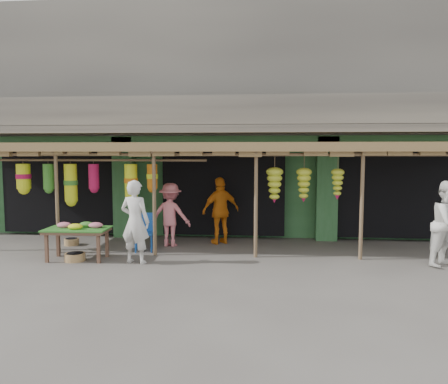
# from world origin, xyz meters

# --- Properties ---
(ground) EXTENTS (80.00, 80.00, 0.00)m
(ground) POSITION_xyz_m (0.00, 0.00, 0.00)
(ground) COLOR #514C47
(ground) RESTS_ON ground
(building) EXTENTS (16.40, 6.80, 7.00)m
(building) POSITION_xyz_m (-0.00, 4.87, 3.37)
(building) COLOR gray
(building) RESTS_ON ground
(awning) EXTENTS (14.00, 2.70, 2.79)m
(awning) POSITION_xyz_m (-0.13, 0.80, 2.58)
(awning) COLOR brown
(awning) RESTS_ON ground
(flower_table) EXTENTS (1.50, 0.92, 0.88)m
(flower_table) POSITION_xyz_m (-3.20, -0.81, 0.71)
(flower_table) COLOR brown
(flower_table) RESTS_ON ground
(blue_chair) EXTENTS (0.56, 0.56, 0.97)m
(blue_chair) POSITION_xyz_m (-1.91, 0.27, 0.54)
(blue_chair) COLOR #1A50AA
(blue_chair) RESTS_ON ground
(basket_mid) EXTENTS (0.49, 0.49, 0.18)m
(basket_mid) POSITION_xyz_m (-3.23, -0.96, 0.09)
(basket_mid) COLOR #996C44
(basket_mid) RESTS_ON ground
(basket_right) EXTENTS (0.47, 0.47, 0.18)m
(basket_right) POSITION_xyz_m (-4.08, 0.72, 0.09)
(basket_right) COLOR #9D7649
(basket_right) RESTS_ON ground
(person_front) EXTENTS (0.78, 0.60, 1.92)m
(person_front) POSITION_xyz_m (-1.75, -1.02, 0.96)
(person_front) COLOR silver
(person_front) RESTS_ON ground
(person_vendor) EXTENTS (1.17, 0.96, 1.87)m
(person_vendor) POSITION_xyz_m (0.00, 1.30, 0.93)
(person_vendor) COLOR orange
(person_vendor) RESTS_ON ground
(person_shopper) EXTENTS (1.21, 0.83, 1.72)m
(person_shopper) POSITION_xyz_m (-1.33, 0.87, 0.86)
(person_shopper) COLOR #E0777F
(person_shopper) RESTS_ON ground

